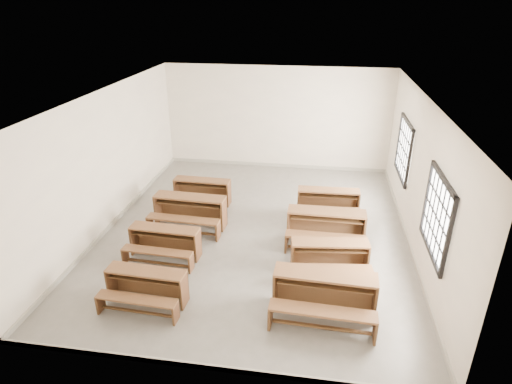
# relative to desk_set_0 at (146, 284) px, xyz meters

# --- Properties ---
(room) EXTENTS (8.50, 8.50, 3.20)m
(room) POSITION_rel_desk_set_0_xyz_m (1.64, 2.88, 1.77)
(room) COLOR slate
(room) RESTS_ON ground
(desk_set_0) EXTENTS (1.47, 0.82, 0.65)m
(desk_set_0) POSITION_rel_desk_set_0_xyz_m (0.00, 0.00, 0.00)
(desk_set_0) COLOR brown
(desk_set_0) RESTS_ON ground
(desk_set_1) EXTENTS (1.51, 0.84, 0.66)m
(desk_set_1) POSITION_rel_desk_set_0_xyz_m (-0.19, 1.49, 0.01)
(desk_set_1) COLOR brown
(desk_set_1) RESTS_ON ground
(desk_set_2) EXTENTS (1.75, 0.97, 0.77)m
(desk_set_2) POSITION_rel_desk_set_0_xyz_m (-0.05, 2.85, 0.07)
(desk_set_2) COLOR brown
(desk_set_2) RESTS_ON ground
(desk_set_3) EXTENTS (1.52, 0.82, 0.67)m
(desk_set_3) POSITION_rel_desk_set_0_xyz_m (-0.09, 4.10, 0.01)
(desk_set_3) COLOR brown
(desk_set_3) RESTS_ON ground
(desk_set_4) EXTENTS (1.79, 0.99, 0.79)m
(desk_set_4) POSITION_rel_desk_set_0_xyz_m (3.15, 0.17, 0.08)
(desk_set_4) COLOR brown
(desk_set_4) RESTS_ON ground
(desk_set_5) EXTENTS (1.60, 0.96, 0.68)m
(desk_set_5) POSITION_rel_desk_set_0_xyz_m (3.26, 1.42, 0.02)
(desk_set_5) COLOR brown
(desk_set_5) RESTS_ON ground
(desk_set_6) EXTENTS (1.72, 0.91, 0.77)m
(desk_set_6) POSITION_rel_desk_set_0_xyz_m (3.17, 2.57, 0.07)
(desk_set_6) COLOR brown
(desk_set_6) RESTS_ON ground
(desk_set_7) EXTENTS (1.55, 0.83, 0.69)m
(desk_set_7) POSITION_rel_desk_set_0_xyz_m (3.22, 3.91, 0.02)
(desk_set_7) COLOR brown
(desk_set_7) RESTS_ON ground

